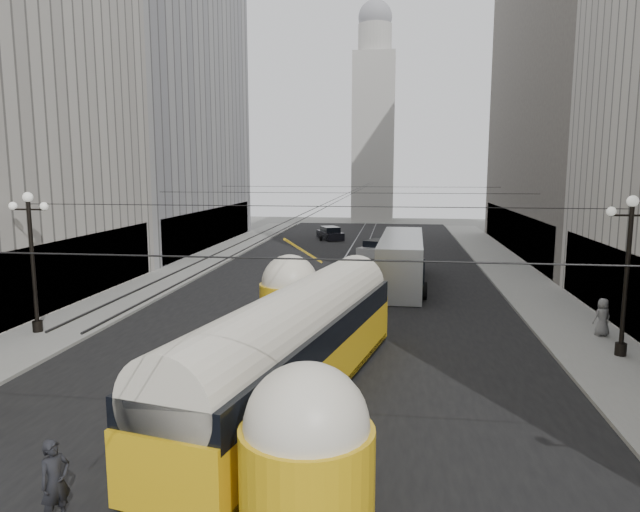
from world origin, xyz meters
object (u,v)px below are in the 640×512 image
(city_bus, at_px, (401,258))
(pedestrian_sidewalk_right, at_px, (603,317))
(pedestrian_crossing_a, at_px, (55,482))
(streetcar, at_px, (295,345))

(city_bus, bearing_deg, pedestrian_sidewalk_right, -51.44)
(city_bus, relative_size, pedestrian_crossing_a, 6.71)
(streetcar, distance_m, pedestrian_sidewalk_right, 15.04)
(city_bus, bearing_deg, streetcar, -100.29)
(pedestrian_crossing_a, distance_m, pedestrian_sidewalk_right, 22.64)
(streetcar, relative_size, city_bus, 1.34)
(streetcar, height_order, city_bus, streetcar)
(city_bus, xyz_separation_m, pedestrian_sidewalk_right, (8.82, -11.07, -0.75))
(pedestrian_crossing_a, xyz_separation_m, pedestrian_sidewalk_right, (16.24, 15.78, 0.06))
(pedestrian_crossing_a, relative_size, pedestrian_sidewalk_right, 1.11)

